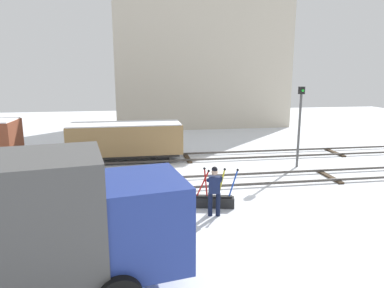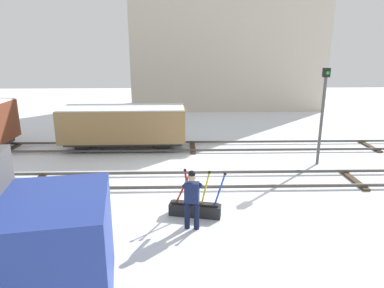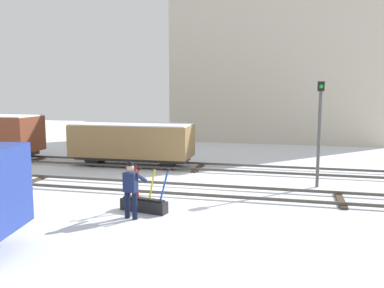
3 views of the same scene
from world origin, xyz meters
The scene contains 8 objects.
ground_plane centered at (0.00, 0.00, 0.00)m, with size 60.00×60.00×0.00m, color silver.
track_main_line centered at (0.00, 0.00, 0.11)m, with size 44.00×1.94×0.18m.
track_siding_near centered at (0.00, 4.41, 0.11)m, with size 44.00×1.94×0.18m.
switch_lever_frame centered at (-0.13, -2.57, 0.25)m, with size 1.66×0.67×1.45m.
rail_worker centered at (-0.24, -3.29, 0.95)m, with size 0.62×0.72×1.69m.
signal_post centered at (5.22, 1.95, 2.44)m, with size 0.24×0.32×4.01m.
apartment_building centered at (3.05, 16.95, 5.61)m, with size 15.01×5.71×11.20m.
freight_car_mid_siding centered at (-3.30, 4.41, 1.22)m, with size 5.87×2.11×2.07m.
Camera 2 is at (-0.47, -11.83, 4.82)m, focal length 32.39 mm.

